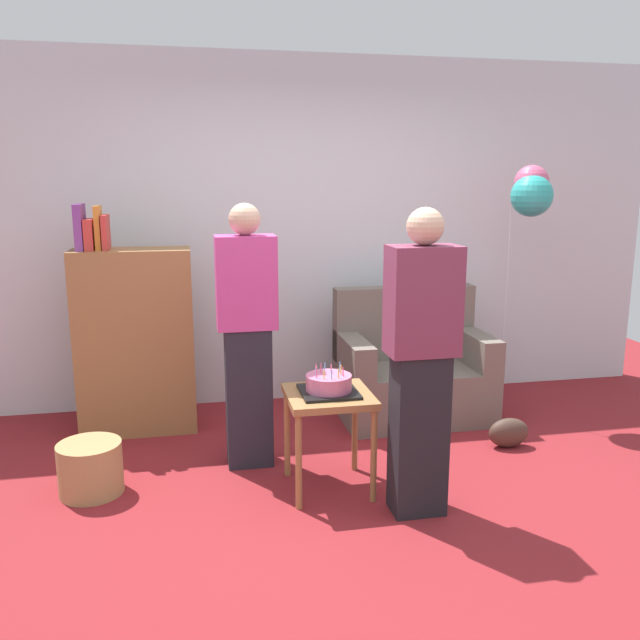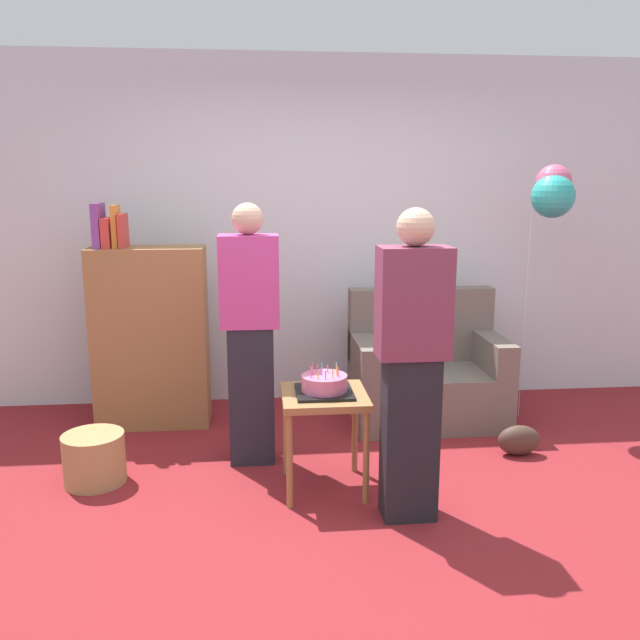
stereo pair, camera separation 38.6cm
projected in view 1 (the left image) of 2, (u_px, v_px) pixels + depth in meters
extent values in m
plane|color=maroon|center=(364.00, 515.00, 3.52)|extent=(8.00, 8.00, 0.00)
cube|color=silver|center=(299.00, 233.00, 5.20)|extent=(6.00, 0.10, 2.70)
cube|color=#6B6056|center=(414.00, 392.00, 4.92)|extent=(1.10, 0.70, 0.40)
cube|color=#6B6056|center=(404.00, 322.00, 5.08)|extent=(1.10, 0.16, 0.56)
cube|color=#6B6056|center=(353.00, 354.00, 4.77)|extent=(0.16, 0.70, 0.24)
cube|color=#6B6056|center=(474.00, 348.00, 4.95)|extent=(0.16, 0.70, 0.24)
cube|color=olive|center=(136.00, 342.00, 4.60)|extent=(0.80, 0.36, 1.30)
cube|color=#7F3D93|center=(80.00, 227.00, 4.37)|extent=(0.05, 0.24, 0.31)
cube|color=red|center=(90.00, 234.00, 4.39)|extent=(0.06, 0.24, 0.21)
cube|color=orange|center=(98.00, 228.00, 4.39)|extent=(0.04, 0.19, 0.29)
cube|color=red|center=(106.00, 232.00, 4.41)|extent=(0.04, 0.23, 0.23)
cube|color=olive|center=(329.00, 396.00, 3.71)|extent=(0.48, 0.48, 0.04)
cylinder|color=olive|center=(299.00, 462.00, 3.53)|extent=(0.04, 0.04, 0.54)
cylinder|color=olive|center=(374.00, 456.00, 3.61)|extent=(0.04, 0.04, 0.54)
cylinder|color=olive|center=(287.00, 433.00, 3.93)|extent=(0.04, 0.04, 0.54)
cylinder|color=olive|center=(355.00, 428.00, 4.01)|extent=(0.04, 0.04, 0.54)
cube|color=black|center=(329.00, 392.00, 3.71)|extent=(0.32, 0.32, 0.02)
cylinder|color=#D66B93|center=(329.00, 383.00, 3.69)|extent=(0.26, 0.26, 0.09)
cylinder|color=#F2CC4C|center=(341.00, 370.00, 3.69)|extent=(0.01, 0.01, 0.06)
cylinder|color=#66B2E5|center=(340.00, 367.00, 3.73)|extent=(0.01, 0.01, 0.06)
cylinder|color=#EA668C|center=(331.00, 368.00, 3.74)|extent=(0.01, 0.01, 0.05)
cylinder|color=#66B2E5|center=(325.00, 367.00, 3.75)|extent=(0.01, 0.01, 0.05)
cylinder|color=#EA668C|center=(321.00, 368.00, 3.72)|extent=(0.01, 0.01, 0.06)
cylinder|color=#EA668C|center=(316.00, 369.00, 3.70)|extent=(0.01, 0.01, 0.06)
cylinder|color=#66B2E5|center=(316.00, 372.00, 3.67)|extent=(0.01, 0.01, 0.05)
cylinder|color=#EA668C|center=(316.00, 373.00, 3.62)|extent=(0.01, 0.01, 0.06)
cylinder|color=#F2CC4C|center=(324.00, 375.00, 3.61)|extent=(0.01, 0.01, 0.05)
cylinder|color=#66B2E5|center=(332.00, 375.00, 3.60)|extent=(0.01, 0.01, 0.05)
cylinder|color=#F2CC4C|center=(338.00, 373.00, 3.62)|extent=(0.01, 0.01, 0.06)
cylinder|color=#EA668C|center=(343.00, 372.00, 3.66)|extent=(0.01, 0.01, 0.05)
cube|color=#23232D|center=(249.00, 397.00, 4.07)|extent=(0.28, 0.20, 0.88)
cube|color=#C6428E|center=(246.00, 282.00, 3.92)|extent=(0.36, 0.22, 0.56)
sphere|color=#D1A889|center=(245.00, 219.00, 3.85)|extent=(0.19, 0.19, 0.19)
cube|color=black|center=(418.00, 434.00, 3.48)|extent=(0.28, 0.20, 0.88)
cube|color=#75334C|center=(423.00, 301.00, 3.32)|extent=(0.36, 0.22, 0.56)
sphere|color=#D1A889|center=(425.00, 226.00, 3.25)|extent=(0.19, 0.19, 0.19)
cylinder|color=#A88451|center=(91.00, 468.00, 3.74)|extent=(0.36, 0.36, 0.30)
ellipsoid|color=#473328|center=(509.00, 433.00, 4.39)|extent=(0.28, 0.14, 0.20)
cylinder|color=silver|center=(505.00, 305.00, 4.97)|extent=(0.00, 0.00, 1.67)
sphere|color=#2DADA8|center=(532.00, 196.00, 4.73)|extent=(0.30, 0.30, 0.30)
sphere|color=#D65B84|center=(532.00, 182.00, 4.78)|extent=(0.25, 0.25, 0.25)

